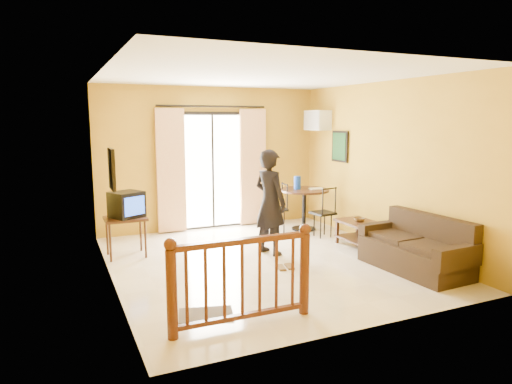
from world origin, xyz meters
name	(u,v)px	position (x,y,z in m)	size (l,w,h in m)	color
ground	(265,261)	(0.00, 0.00, 0.00)	(5.00, 5.00, 0.00)	beige
room_shell	(265,151)	(0.00, 0.00, 1.70)	(5.00, 5.00, 5.00)	white
balcony_door	(213,170)	(0.00, 2.43, 1.19)	(2.25, 0.14, 2.46)	black
tv_table	(125,222)	(-1.90, 1.15, 0.56)	(0.64, 0.53, 0.64)	black
television	(127,204)	(-1.87, 1.15, 0.84)	(0.59, 0.57, 0.41)	black
picture_left	(112,169)	(-2.22, -0.20, 1.55)	(0.05, 0.42, 0.52)	black
dining_table	(304,197)	(1.60, 1.58, 0.64)	(0.97, 0.97, 0.81)	black
water_jug	(297,183)	(1.47, 1.64, 0.94)	(0.14, 0.14, 0.26)	#1237A9
serving_tray	(316,189)	(1.82, 1.48, 0.82)	(0.28, 0.18, 0.02)	#EEEACB
dining_chairs	(299,234)	(1.32, 1.28, 0.00)	(1.07, 1.14, 0.95)	black
air_conditioner	(317,120)	(2.09, 1.95, 2.15)	(0.31, 0.60, 0.40)	white
botanical_print	(340,146)	(2.22, 1.30, 1.65)	(0.05, 0.50, 0.60)	black
coffee_table	(363,231)	(1.85, 0.01, 0.29)	(0.55, 0.99, 0.44)	black
bowl	(359,220)	(1.85, 0.12, 0.47)	(0.20, 0.20, 0.06)	brown
sofa	(417,250)	(1.85, -1.26, 0.30)	(0.86, 1.71, 0.80)	black
standing_person	(270,202)	(0.26, 0.36, 0.85)	(0.62, 0.41, 1.70)	black
stair_balustrade	(242,274)	(-1.15, -1.90, 0.56)	(1.63, 0.13, 1.04)	#471E0F
doormat	(206,315)	(-1.43, -1.51, 0.01)	(0.60, 0.40, 0.02)	#534A42
sandals	(285,267)	(0.15, -0.41, 0.01)	(0.29, 0.27, 0.03)	brown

